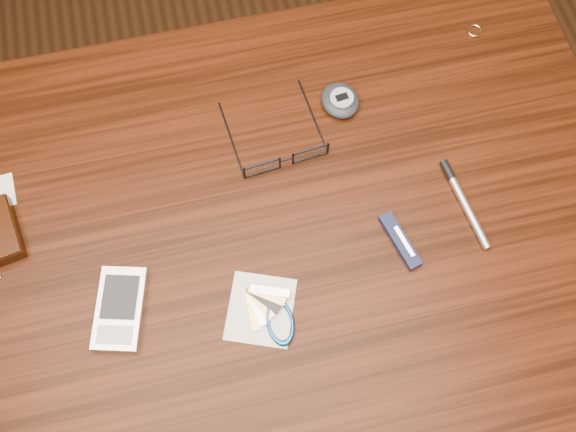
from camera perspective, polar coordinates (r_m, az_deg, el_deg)
The scene contains 9 objects.
ground at distance 1.56m, azimuth -1.03°, elevation -11.33°, with size 3.80×3.80×0.00m, color #472814.
desk at distance 0.93m, azimuth -1.70°, elevation -3.80°, with size 1.00×0.70×0.75m.
eyeglasses at distance 0.87m, azimuth -0.30°, elevation 5.31°, with size 0.13×0.14×0.03m.
gold_ring at distance 1.03m, azimuth 16.25°, elevation 15.53°, with size 0.02×0.02×0.00m, color #E9C176.
pda_phone at distance 0.83m, azimuth -14.72°, elevation -7.98°, with size 0.08×0.12×0.02m.
pedometer at distance 0.92m, azimuth 4.67°, elevation 10.22°, with size 0.06×0.07×0.02m.
notepad_keys at distance 0.80m, azimuth -1.59°, elevation -8.69°, with size 0.11×0.11×0.01m.
pocket_knife at distance 0.84m, azimuth 9.93°, elevation -2.18°, with size 0.04×0.08×0.01m.
silver_pen at distance 0.88m, azimuth 15.15°, elevation 1.65°, with size 0.03×0.13×0.01m.
Camera 1 is at (-0.04, -0.29, 1.53)m, focal length 40.00 mm.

